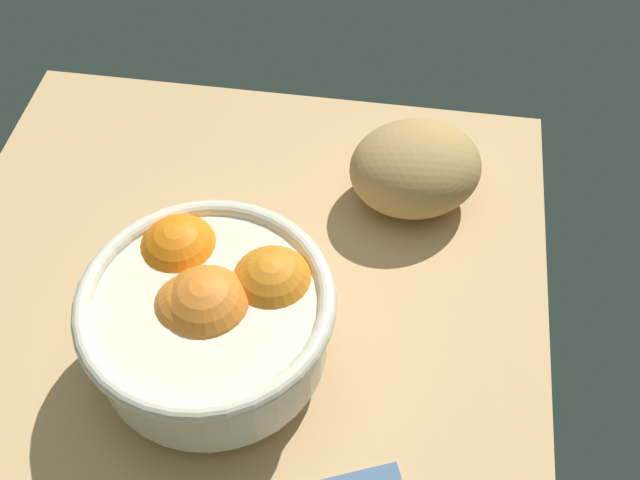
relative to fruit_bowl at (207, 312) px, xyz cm
name	(u,v)px	position (x,y,z in cm)	size (l,w,h in cm)	color
ground_plane	(227,338)	(2.59, -0.31, -8.28)	(67.56, 60.56, 3.00)	tan
fruit_bowl	(207,312)	(0.00, 0.00, 0.00)	(21.76, 21.76, 11.88)	beige
bread_loaf	(415,168)	(22.01, -16.46, -2.39)	(13.77, 11.78, 8.78)	tan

